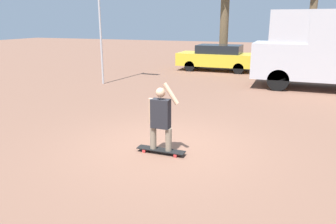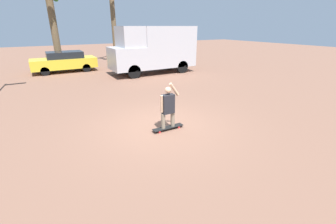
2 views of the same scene
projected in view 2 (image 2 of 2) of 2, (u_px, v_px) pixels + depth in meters
ground_plane at (161, 125)px, 7.90m from camera, size 80.00×80.00×0.00m
skateboard at (168, 127)px, 7.56m from camera, size 1.10×0.23×0.09m
person_skateboarder at (168, 106)px, 7.28m from camera, size 0.69×0.22×1.51m
camper_van at (155, 48)px, 16.14m from camera, size 6.15×2.19×3.27m
parked_car_yellow at (64, 61)px, 16.94m from camera, size 4.54×1.91×1.50m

